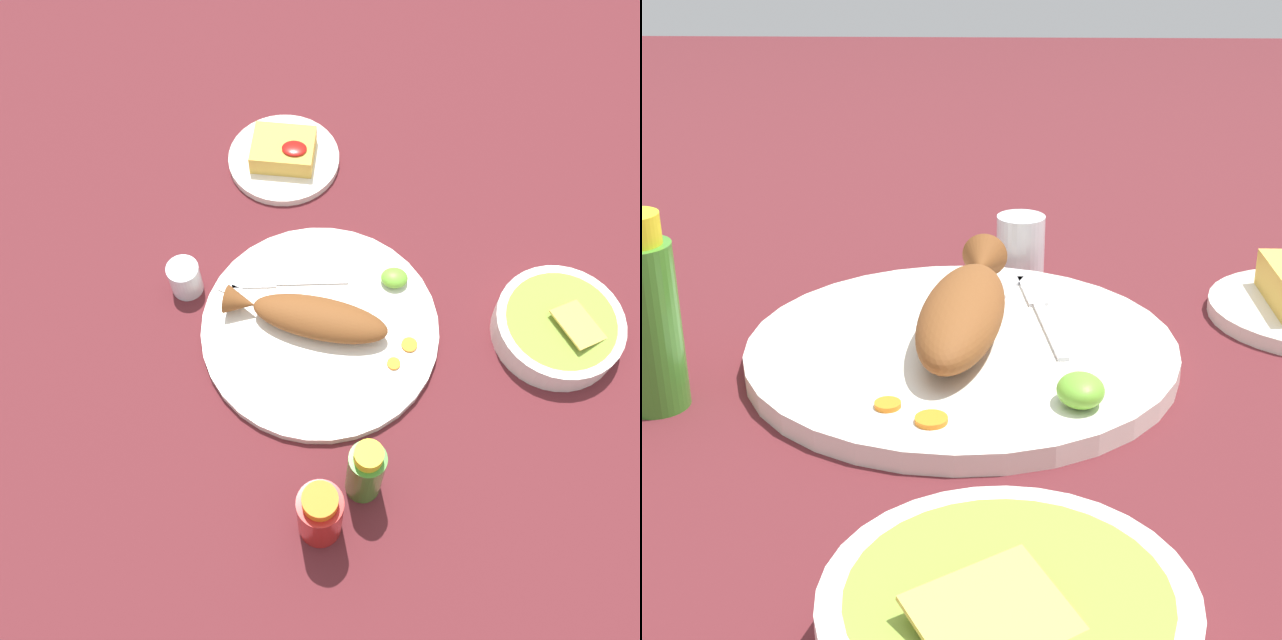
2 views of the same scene
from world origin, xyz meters
TOP-DOWN VIEW (x-y plane):
  - ground_plane at (0.00, 0.00)m, footprint 4.00×4.00m
  - main_plate at (0.00, 0.00)m, footprint 0.37×0.37m
  - fried_fish at (-0.01, 0.00)m, footprint 0.26×0.09m
  - fork_near at (-0.09, 0.03)m, footprint 0.18×0.08m
  - fork_far at (-0.07, 0.07)m, footprint 0.19×0.04m
  - carrot_slice_near at (0.12, -0.05)m, footprint 0.02×0.02m
  - carrot_slice_mid at (0.14, -0.02)m, footprint 0.02×0.02m
  - lime_wedge_main at (0.11, 0.09)m, footprint 0.04×0.04m
  - hot_sauce_bottle_green at (0.09, -0.24)m, footprint 0.05×0.05m
  - salt_cup at (-0.22, 0.06)m, footprint 0.05×0.05m
  - guacamole_bowl at (0.36, 0.03)m, footprint 0.19×0.19m

SIDE VIEW (x-z plane):
  - ground_plane at x=0.00m, z-range 0.00..0.00m
  - main_plate at x=0.00m, z-range 0.00..0.02m
  - fork_near at x=-0.09m, z-range 0.02..0.02m
  - fork_far at x=-0.07m, z-range 0.02..0.02m
  - carrot_slice_near at x=0.12m, z-range 0.02..0.02m
  - carrot_slice_mid at x=0.14m, z-range 0.02..0.02m
  - salt_cup at x=-0.22m, z-range 0.00..0.06m
  - guacamole_bowl at x=0.36m, z-range 0.00..0.06m
  - lime_wedge_main at x=0.11m, z-range 0.02..0.04m
  - fried_fish at x=-0.01m, z-range 0.02..0.07m
  - hot_sauce_bottle_green at x=0.09m, z-range 0.00..0.15m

